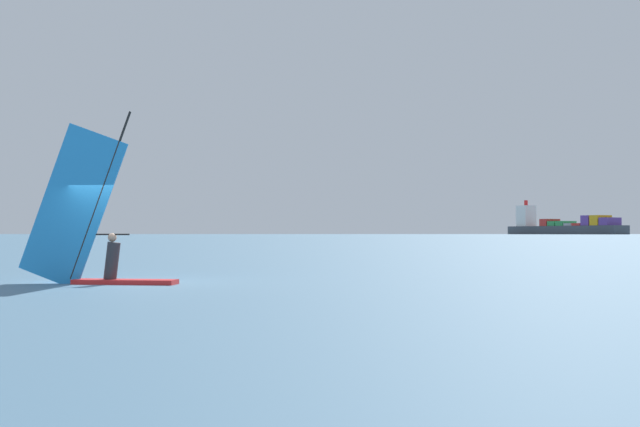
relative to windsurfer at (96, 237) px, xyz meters
The scene contains 4 objects.
ground_plane 1.35m from the windsurfer, 37.65° to the left, with size 4000.00×4000.00×0.00m, color #476B84.
windsurfer is the anchor object (origin of this frame).
cargo_ship 810.38m from the windsurfer, 76.21° to the left, with size 99.45×141.25×38.76m.
distant_headland 1569.14m from the windsurfer, 75.70° to the left, with size 1317.07×368.90×49.28m, color #756B56.
Camera 1 is at (6.85, -18.26, 1.28)m, focal length 41.07 mm.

